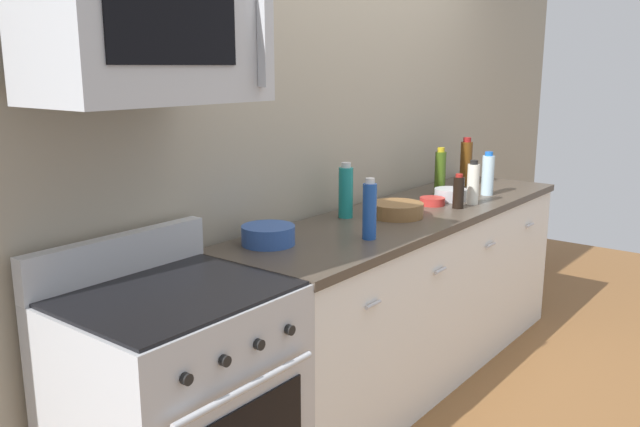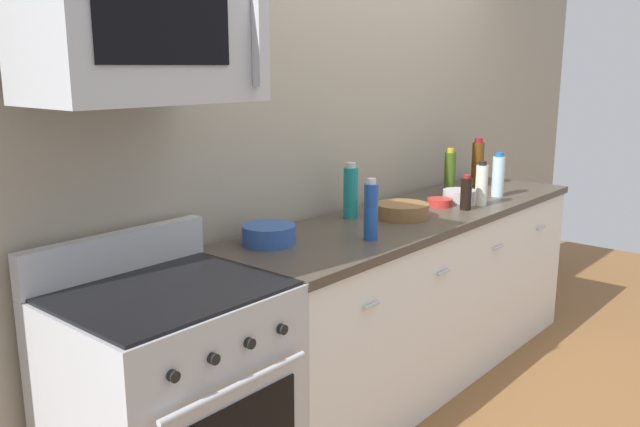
{
  "view_description": "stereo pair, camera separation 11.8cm",
  "coord_description": "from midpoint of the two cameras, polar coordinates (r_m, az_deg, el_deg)",
  "views": [
    {
      "loc": [
        -2.98,
        -1.7,
        1.67
      ],
      "look_at": [
        -0.86,
        -0.05,
        1.06
      ],
      "focal_mm": 36.84,
      "sensor_mm": 36.0,
      "label": 1
    },
    {
      "loc": [
        -2.9,
        -1.79,
        1.67
      ],
      "look_at": [
        -0.86,
        -0.05,
        1.06
      ],
      "focal_mm": 36.84,
      "sensor_mm": 36.0,
      "label": 2
    }
  ],
  "objects": [
    {
      "name": "range_oven",
      "position": [
        2.5,
        -13.67,
        -16.38
      ],
      "size": [
        0.76,
        0.69,
        1.07
      ],
      "color": "#B7BABF",
      "rests_on": "ground_plane"
    },
    {
      "name": "bowl_blue_mixing",
      "position": [
        2.82,
        -5.71,
        -1.82
      ],
      "size": [
        0.23,
        0.23,
        0.08
      ],
      "color": "#2D519E",
      "rests_on": "countertop_slab"
    },
    {
      "name": "bowl_steel_prep",
      "position": [
        3.8,
        10.41,
        1.67
      ],
      "size": [
        0.18,
        0.18,
        0.07
      ],
      "color": "#B2B5BA",
      "rests_on": "countertop_slab"
    },
    {
      "name": "bottle_wine_amber",
      "position": [
        4.28,
        11.8,
        4.34
      ],
      "size": [
        0.08,
        0.08,
        0.31
      ],
      "color": "#59330F",
      "rests_on": "countertop_slab"
    },
    {
      "name": "bottle_olive_oil",
      "position": [
        3.96,
        9.56,
        3.56
      ],
      "size": [
        0.07,
        0.07,
        0.28
      ],
      "color": "#385114",
      "rests_on": "countertop_slab"
    },
    {
      "name": "bowl_wooden_salad",
      "position": [
        3.34,
        5.67,
        0.37
      ],
      "size": [
        0.27,
        0.27,
        0.07
      ],
      "color": "brown",
      "rests_on": "countertop_slab"
    },
    {
      "name": "bowl_red_small",
      "position": [
        3.65,
        8.83,
        1.08
      ],
      "size": [
        0.14,
        0.14,
        0.04
      ],
      "color": "#B72D28",
      "rests_on": "countertop_slab"
    },
    {
      "name": "bottle_sparkling_teal",
      "position": [
        3.29,
        1.23,
        1.92
      ],
      "size": [
        0.07,
        0.07,
        0.28
      ],
      "color": "#197F7A",
      "rests_on": "countertop_slab"
    },
    {
      "name": "bottle_soda_blue",
      "position": [
        2.88,
        3.16,
        0.28
      ],
      "size": [
        0.06,
        0.06,
        0.27
      ],
      "color": "#1E4CA5",
      "rests_on": "countertop_slab"
    },
    {
      "name": "bottle_water_clear",
      "position": [
        3.99,
        13.56,
        3.31
      ],
      "size": [
        0.07,
        0.07,
        0.26
      ],
      "color": "silver",
      "rests_on": "countertop_slab"
    },
    {
      "name": "microwave",
      "position": [
        2.23,
        -16.17,
        14.34
      ],
      "size": [
        0.74,
        0.44,
        0.4
      ],
      "color": "#B7BABF"
    },
    {
      "name": "ground_plane",
      "position": [
        3.8,
        6.74,
        -13.4
      ],
      "size": [
        6.7,
        6.7,
        0.0
      ],
      "primitive_type": "plane",
      "color": "brown"
    },
    {
      "name": "bottle_soy_sauce_dark",
      "position": [
        3.58,
        11.02,
        1.84
      ],
      "size": [
        0.06,
        0.06,
        0.19
      ],
      "color": "black",
      "rests_on": "countertop_slab"
    },
    {
      "name": "counter_unit",
      "position": [
        3.63,
        6.94,
        -6.86
      ],
      "size": [
        2.49,
        0.66,
        0.92
      ],
      "color": "white",
      "rests_on": "ground_plane"
    },
    {
      "name": "back_wall",
      "position": [
        3.66,
        1.75,
        7.71
      ],
      "size": [
        5.58,
        0.1,
        2.7
      ],
      "primitive_type": "cube",
      "color": "#9E937F",
      "rests_on": "ground_plane"
    },
    {
      "name": "bottle_vinegar_white",
      "position": [
        3.7,
        12.26,
        2.56
      ],
      "size": [
        0.07,
        0.07,
        0.25
      ],
      "color": "silver",
      "rests_on": "countertop_slab"
    }
  ]
}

